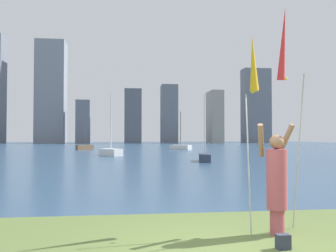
{
  "coord_description": "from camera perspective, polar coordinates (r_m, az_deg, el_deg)",
  "views": [
    {
      "loc": [
        -1.54,
        -5.34,
        1.78
      ],
      "look_at": [
        0.99,
        15.55,
        2.39
      ],
      "focal_mm": 38.53,
      "sensor_mm": 36.0,
      "label": 1
    }
  ],
  "objects": [
    {
      "name": "ground",
      "position": [
        56.35,
        -5.35,
        -3.53
      ],
      "size": [
        120.0,
        138.0,
        0.12
      ],
      "color": "#5B7038"
    },
    {
      "name": "skyline_tower_4",
      "position": [
        98.16,
        0.17,
        1.9
      ],
      "size": [
        4.31,
        5.18,
        15.74
      ],
      "color": "slate",
      "rests_on": "ground"
    },
    {
      "name": "skyline_tower_5",
      "position": [
        100.93,
        7.41,
        1.41
      ],
      "size": [
        3.35,
        7.67,
        14.32
      ],
      "color": "gray",
      "rests_on": "ground"
    },
    {
      "name": "sailboat_4",
      "position": [
        39.26,
        -9.01,
        -3.83
      ],
      "size": [
        0.69,
        2.23,
        3.66
      ],
      "color": "brown",
      "rests_on": "ground"
    },
    {
      "name": "skyline_tower_6",
      "position": [
        106.65,
        13.73,
        3.12
      ],
      "size": [
        7.79,
        4.24,
        21.15
      ],
      "color": "slate",
      "rests_on": "ground"
    },
    {
      "name": "skyline_tower_1",
      "position": [
        102.08,
        -18.01,
        5.13
      ],
      "size": [
        7.59,
        6.03,
        27.4
      ],
      "color": "gray",
      "rests_on": "ground"
    },
    {
      "name": "person",
      "position": [
        6.93,
        16.81,
        -8.12
      ],
      "size": [
        0.74,
        0.55,
        2.02
      ],
      "rotation": [
        0.0,
        0.0,
        -0.26
      ],
      "color": "#B24C59",
      "rests_on": "ground"
    },
    {
      "name": "kite_flag_right",
      "position": [
        7.95,
        17.82,
        11.63
      ],
      "size": [
        0.16,
        1.08,
        4.43
      ],
      "color": "#B2B2B7",
      "rests_on": "ground"
    },
    {
      "name": "sailboat_5",
      "position": [
        33.69,
        -9.07,
        -4.03
      ],
      "size": [
        2.32,
        2.71,
        5.84
      ],
      "color": "white",
      "rests_on": "ground"
    },
    {
      "name": "sailboat_6",
      "position": [
        25.89,
        5.81,
        -4.87
      ],
      "size": [
        1.21,
        2.56,
        4.81
      ],
      "color": "#333D51",
      "rests_on": "ground"
    },
    {
      "name": "bag",
      "position": [
        6.26,
        17.75,
        -17.03
      ],
      "size": [
        0.22,
        0.14,
        0.23
      ],
      "color": "#33384C",
      "rests_on": "ground"
    },
    {
      "name": "skyline_tower_2",
      "position": [
        97.2,
        -13.16,
        0.63
      ],
      "size": [
        3.6,
        6.5,
        11.18
      ],
      "color": "slate",
      "rests_on": "ground"
    },
    {
      "name": "sailboat_7",
      "position": [
        48.8,
        2.01,
        -3.32
      ],
      "size": [
        2.82,
        2.85,
        5.16
      ],
      "color": "white",
      "rests_on": "ground"
    },
    {
      "name": "skyline_tower_3",
      "position": [
        95.07,
        -5.59,
        1.56
      ],
      "size": [
        4.42,
        3.99,
        14.23
      ],
      "color": "#565B66",
      "rests_on": "ground"
    },
    {
      "name": "kite_flag_left",
      "position": [
        6.68,
        13.31,
        8.82
      ],
      "size": [
        0.16,
        0.54,
        3.6
      ],
      "color": "#B2B2B7",
      "rests_on": "ground"
    },
    {
      "name": "sailboat_2",
      "position": [
        49.55,
        -13.04,
        -3.24
      ],
      "size": [
        2.23,
        2.08,
        4.64
      ],
      "color": "brown",
      "rests_on": "ground"
    }
  ]
}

